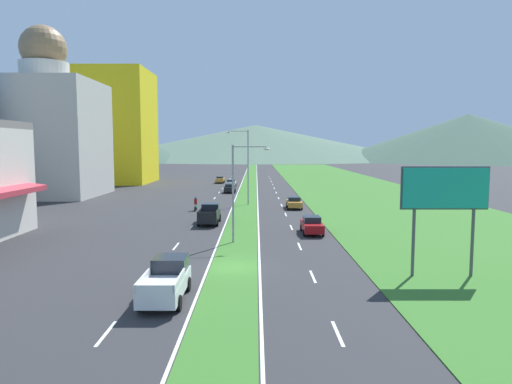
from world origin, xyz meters
The scene contains 47 objects.
ground_plane centered at (0.00, 0.00, 0.00)m, with size 600.00×600.00×0.00m, color #2D2D30.
grass_median centered at (0.00, 60.00, 0.03)m, with size 3.20×240.00×0.06m, color #387028.
grass_verge_right centered at (20.60, 60.00, 0.03)m, with size 24.00×240.00×0.06m, color #387028.
lane_dash_left_1 centered at (-5.10, -11.05, 0.01)m, with size 0.16×2.80×0.01m, color silver.
lane_dash_left_2 centered at (-5.10, -2.11, 0.01)m, with size 0.16×2.80×0.01m, color silver.
lane_dash_left_3 centered at (-5.10, 6.84, 0.01)m, with size 0.16×2.80×0.01m, color silver.
lane_dash_left_4 centered at (-5.10, 15.78, 0.01)m, with size 0.16×2.80×0.01m, color silver.
lane_dash_left_5 centered at (-5.10, 24.73, 0.01)m, with size 0.16×2.80×0.01m, color silver.
lane_dash_left_6 centered at (-5.10, 33.68, 0.01)m, with size 0.16×2.80×0.01m, color silver.
lane_dash_left_7 centered at (-5.10, 42.62, 0.01)m, with size 0.16×2.80×0.01m, color silver.
lane_dash_left_8 centered at (-5.10, 51.57, 0.01)m, with size 0.16×2.80×0.01m, color silver.
lane_dash_left_9 centered at (-5.10, 60.51, 0.01)m, with size 0.16×2.80×0.01m, color silver.
lane_dash_left_10 centered at (-5.10, 69.46, 0.01)m, with size 0.16×2.80×0.01m, color silver.
lane_dash_left_11 centered at (-5.10, 78.40, 0.01)m, with size 0.16×2.80×0.01m, color silver.
lane_dash_left_12 centered at (-5.10, 87.35, 0.01)m, with size 0.16×2.80×0.01m, color silver.
lane_dash_left_13 centered at (-5.10, 96.30, 0.01)m, with size 0.16×2.80×0.01m, color silver.
lane_dash_right_1 centered at (5.10, -11.05, 0.01)m, with size 0.16×2.80×0.01m, color silver.
lane_dash_right_2 centered at (5.10, -2.11, 0.01)m, with size 0.16×2.80×0.01m, color silver.
lane_dash_right_3 centered at (5.10, 6.84, 0.01)m, with size 0.16×2.80×0.01m, color silver.
lane_dash_right_4 centered at (5.10, 15.78, 0.01)m, with size 0.16×2.80×0.01m, color silver.
lane_dash_right_5 centered at (5.10, 24.73, 0.01)m, with size 0.16×2.80×0.01m, color silver.
lane_dash_right_6 centered at (5.10, 33.68, 0.01)m, with size 0.16×2.80×0.01m, color silver.
lane_dash_right_7 centered at (5.10, 42.62, 0.01)m, with size 0.16×2.80×0.01m, color silver.
lane_dash_right_8 centered at (5.10, 51.57, 0.01)m, with size 0.16×2.80×0.01m, color silver.
lane_dash_right_9 centered at (5.10, 60.51, 0.01)m, with size 0.16×2.80×0.01m, color silver.
lane_dash_right_10 centered at (5.10, 69.46, 0.01)m, with size 0.16×2.80×0.01m, color silver.
lane_dash_right_11 centered at (5.10, 78.40, 0.01)m, with size 0.16×2.80×0.01m, color silver.
lane_dash_right_12 centered at (5.10, 87.35, 0.01)m, with size 0.16×2.80×0.01m, color silver.
lane_dash_right_13 centered at (5.10, 96.30, 0.01)m, with size 0.16×2.80×0.01m, color silver.
edge_line_median_left centered at (-1.75, 60.00, 0.01)m, with size 0.16×240.00×0.01m, color silver.
edge_line_median_right centered at (1.75, 60.00, 0.01)m, with size 0.16×240.00×0.01m, color silver.
domed_building centered at (-32.98, 46.18, 10.76)m, with size 16.63×16.63×27.69m.
midrise_colored centered at (-30.97, 74.78, 12.56)m, with size 17.10×17.10×25.13m, color yellow.
hill_far_left centered at (-92.95, 231.41, 10.21)m, with size 129.30×129.30×20.43m, color #3D5647.
hill_far_center centered at (0.93, 294.51, 11.56)m, with size 223.65×223.65×23.12m, color #516B56.
hill_far_right centered at (125.77, 242.62, 13.57)m, with size 161.57×161.57×27.14m, color #3D5647.
street_lamp_near centered at (-0.05, 8.28, 4.88)m, with size 3.22×0.47×8.34m.
street_lamp_mid centered at (0.08, 34.17, 5.99)m, with size 3.14×0.42×10.49m.
billboard_roadside centered at (13.24, -2.14, 5.30)m, with size 5.50×0.28×6.98m.
car_0 centered at (-3.59, 63.73, 0.77)m, with size 2.04×4.36×1.48m.
car_1 centered at (-6.61, 73.67, 0.79)m, with size 1.88×4.63×1.51m.
car_2 centered at (6.79, 12.52, 0.82)m, with size 1.94×4.41×1.63m.
car_3 centered at (-3.16, 51.69, 0.80)m, with size 1.99×4.41×1.58m.
car_4 centered at (6.57, 30.34, 0.78)m, with size 2.00×4.10×1.54m.
pickup_truck_0 centered at (-3.34, -6.28, 0.98)m, with size 2.18×5.40×2.00m.
pickup_truck_1 centered at (-3.46, 18.39, 0.98)m, with size 2.18×5.40×2.00m.
motorcycle_rider centered at (-6.24, 28.24, 0.75)m, with size 0.36×2.00×1.80m.
Camera 1 is at (1.50, -30.73, 8.20)m, focal length 32.54 mm.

